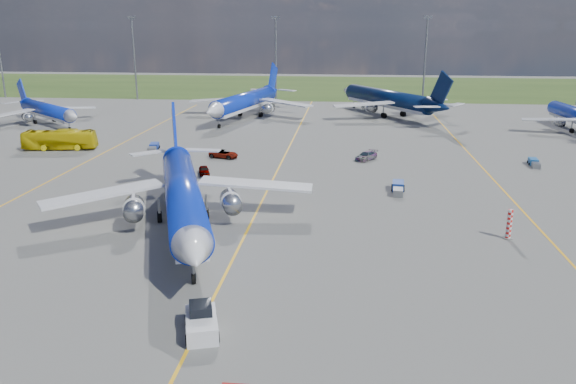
# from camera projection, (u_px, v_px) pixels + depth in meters

# --- Properties ---
(ground) EXTENTS (400.00, 400.00, 0.00)m
(ground) POSITION_uv_depth(u_px,v_px,m) (233.00, 260.00, 50.40)
(ground) COLOR #5A5A57
(ground) RESTS_ON ground
(grass_strip) EXTENTS (400.00, 80.00, 0.01)m
(grass_strip) POSITION_uv_depth(u_px,v_px,m) (319.00, 86.00, 193.38)
(grass_strip) COLOR #2D4719
(grass_strip) RESTS_ON ground
(taxiway_lines) EXTENTS (60.25, 160.00, 0.02)m
(taxiway_lines) POSITION_uv_depth(u_px,v_px,m) (274.00, 179.00, 76.79)
(taxiway_lines) COLOR yellow
(taxiway_lines) RESTS_ON ground
(floodlight_masts) EXTENTS (202.20, 0.50, 22.70)m
(floodlight_masts) POSITION_uv_depth(u_px,v_px,m) (350.00, 55.00, 150.66)
(floodlight_masts) COLOR slate
(floodlight_masts) RESTS_ON ground
(warning_post) EXTENTS (0.50, 0.50, 3.00)m
(warning_post) POSITION_uv_depth(u_px,v_px,m) (509.00, 224.00, 54.97)
(warning_post) COLOR red
(warning_post) RESTS_ON ground
(bg_jet_nw) EXTENTS (40.36, 39.45, 8.42)m
(bg_jet_nw) POSITION_uv_depth(u_px,v_px,m) (49.00, 124.00, 119.85)
(bg_jet_nw) COLOR #0D29B7
(bg_jet_nw) RESTS_ON ground
(bg_jet_nnw) EXTENTS (40.34, 47.89, 10.98)m
(bg_jet_nnw) POSITION_uv_depth(u_px,v_px,m) (246.00, 118.00, 127.33)
(bg_jet_nnw) COLOR #0D29B7
(bg_jet_nnw) RESTS_ON ground
(bg_jet_n) EXTENTS (50.18, 53.55, 11.21)m
(bg_jet_n) POSITION_uv_depth(u_px,v_px,m) (386.00, 115.00, 131.34)
(bg_jet_n) COLOR #07183D
(bg_jet_n) RESTS_ON ground
(main_airliner) EXTENTS (42.20, 48.10, 10.54)m
(main_airliner) POSITION_uv_depth(u_px,v_px,m) (185.00, 228.00, 58.28)
(main_airliner) COLOR #0D29B7
(main_airliner) RESTS_ON ground
(pushback_tug) EXTENTS (3.16, 5.70, 1.90)m
(pushback_tug) POSITION_uv_depth(u_px,v_px,m) (201.00, 322.00, 38.30)
(pushback_tug) COLOR silver
(pushback_tug) RESTS_ON ground
(apron_bus) EXTENTS (12.39, 4.72, 3.37)m
(apron_bus) POSITION_uv_depth(u_px,v_px,m) (60.00, 140.00, 94.76)
(apron_bus) COLOR #D9C30C
(apron_bus) RESTS_ON ground
(service_car_a) EXTENTS (2.39, 3.70, 1.17)m
(service_car_a) POSITION_uv_depth(u_px,v_px,m) (204.00, 170.00, 79.17)
(service_car_a) COLOR #999999
(service_car_a) RESTS_ON ground
(service_car_b) EXTENTS (5.00, 3.15, 1.29)m
(service_car_b) POSITION_uv_depth(u_px,v_px,m) (224.00, 154.00, 88.94)
(service_car_b) COLOR #999999
(service_car_b) RESTS_ON ground
(service_car_c) EXTENTS (4.04, 4.79, 1.31)m
(service_car_c) POSITION_uv_depth(u_px,v_px,m) (366.00, 156.00, 87.63)
(service_car_c) COLOR #999999
(service_car_c) RESTS_ON ground
(baggage_tug_w) EXTENTS (1.71, 4.99, 1.10)m
(baggage_tug_w) POSITION_uv_depth(u_px,v_px,m) (398.00, 188.00, 70.79)
(baggage_tug_w) COLOR navy
(baggage_tug_w) RESTS_ON ground
(baggage_tug_c) EXTENTS (2.10, 4.88, 1.06)m
(baggage_tug_c) POSITION_uv_depth(u_px,v_px,m) (154.00, 147.00, 94.39)
(baggage_tug_c) COLOR #193599
(baggage_tug_c) RESTS_ON ground
(baggage_tug_e) EXTENTS (1.57, 4.29, 0.94)m
(baggage_tug_e) POSITION_uv_depth(u_px,v_px,m) (534.00, 163.00, 84.01)
(baggage_tug_e) COLOR #1A579E
(baggage_tug_e) RESTS_ON ground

